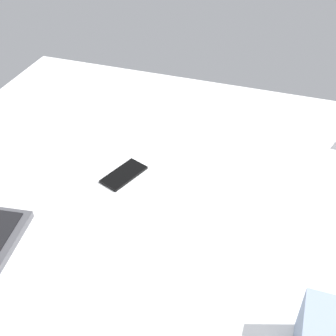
# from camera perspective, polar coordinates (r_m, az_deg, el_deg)

# --- Properties ---
(bed_mattress) EXTENTS (1.80, 1.40, 0.18)m
(bed_mattress) POSITION_cam_1_polar(r_m,az_deg,el_deg) (1.29, 3.13, -7.20)
(bed_mattress) COLOR white
(bed_mattress) RESTS_ON ground
(cell_phone) EXTENTS (0.11, 0.16, 0.01)m
(cell_phone) POSITION_cam_1_polar(r_m,az_deg,el_deg) (1.31, -5.80, -0.84)
(cell_phone) COLOR black
(cell_phone) RESTS_ON bed_mattress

